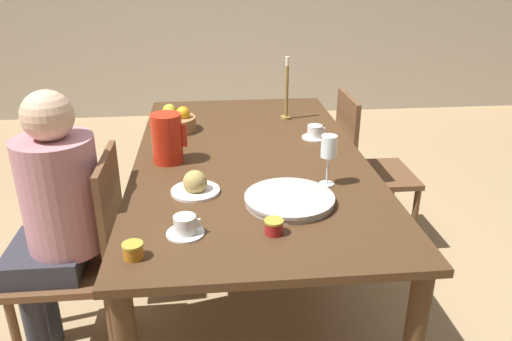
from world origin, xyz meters
TOP-DOWN VIEW (x-y plane):
  - ground_plane at (0.00, 0.00)m, footprint 20.00×20.00m
  - dining_table at (0.00, 0.00)m, footprint 1.04×1.93m
  - chair_person_side at (-0.71, -0.33)m, footprint 0.42×0.42m
  - chair_opposite at (0.71, 0.45)m, footprint 0.42×0.42m
  - person_seated at (-0.80, -0.34)m, footprint 0.39×0.41m
  - red_pitcher at (-0.37, -0.03)m, footprint 0.16×0.13m
  - wine_glass_water at (0.28, -0.34)m, footprint 0.06×0.06m
  - teacup_near_person at (-0.27, -0.68)m, footprint 0.13×0.13m
  - teacup_across at (0.35, 0.21)m, footprint 0.13×0.13m
  - serving_tray at (0.10, -0.49)m, footprint 0.34×0.34m
  - bread_plate at (-0.25, -0.37)m, footprint 0.19×0.19m
  - jam_jar_amber at (0.02, -0.71)m, footprint 0.06×0.06m
  - jam_jar_red at (-0.43, -0.81)m, footprint 0.06×0.06m
  - fruit_bowl at (-0.36, 0.40)m, footprint 0.23×0.23m
  - candlestick_tall at (0.25, 0.55)m, footprint 0.06×0.06m

SIDE VIEW (x-z plane):
  - ground_plane at x=0.00m, z-range 0.00..0.00m
  - chair_person_side at x=-0.71m, z-range 0.03..0.94m
  - chair_opposite at x=0.71m, z-range 0.03..0.94m
  - dining_table at x=0.00m, z-range 0.29..1.06m
  - person_seated at x=-0.80m, z-range 0.11..1.29m
  - serving_tray at x=0.10m, z-range 0.76..0.79m
  - jam_jar_amber at x=0.02m, z-range 0.77..0.82m
  - jam_jar_red at x=-0.43m, z-range 0.77..0.82m
  - teacup_near_person at x=-0.27m, z-range 0.76..0.83m
  - teacup_across at x=0.35m, z-range 0.76..0.83m
  - bread_plate at x=-0.25m, z-range 0.75..0.84m
  - fruit_bowl at x=-0.36m, z-range 0.75..0.88m
  - red_pitcher at x=-0.37m, z-range 0.76..0.99m
  - candlestick_tall at x=0.25m, z-range 0.73..1.08m
  - wine_glass_water at x=0.28m, z-range 0.81..1.02m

